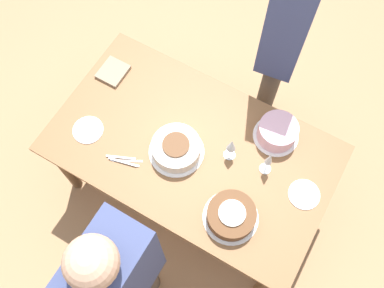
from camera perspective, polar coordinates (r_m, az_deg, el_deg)
ground_plane at (r=3.14m, az=-0.00°, el=-5.70°), size 12.00×12.00×0.00m
dining_table at (r=2.55m, az=-0.00°, el=-1.34°), size 1.63×0.95×0.73m
cake_center_white at (r=2.40m, az=-2.12°, el=-0.59°), size 0.32×0.32×0.11m
cake_front_chocolate at (r=2.29m, az=5.26°, el=-9.47°), size 0.30×0.30×0.10m
cake_back_decorated at (r=2.48m, az=11.31°, el=1.60°), size 0.26×0.26×0.12m
wine_glass_near at (r=2.31m, az=10.23°, el=-2.09°), size 0.07×0.07×0.21m
wine_glass_far at (r=2.32m, az=5.27°, el=-0.23°), size 0.07×0.07×0.20m
dessert_plate_left at (r=2.57m, az=-13.70°, el=1.84°), size 0.18×0.18×0.01m
dessert_plate_right at (r=2.44m, az=14.71°, el=-6.52°), size 0.18×0.18×0.01m
fork_pile at (r=2.45m, az=-9.06°, el=-2.22°), size 0.20×0.09×0.01m
napkin_stack at (r=2.73m, az=-10.49°, el=9.46°), size 0.16×0.17×0.02m
person_cutting at (r=2.01m, az=-9.69°, el=-17.61°), size 0.22×0.40×1.68m
person_watching at (r=2.51m, az=12.78°, el=14.95°), size 0.27×0.42×1.77m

